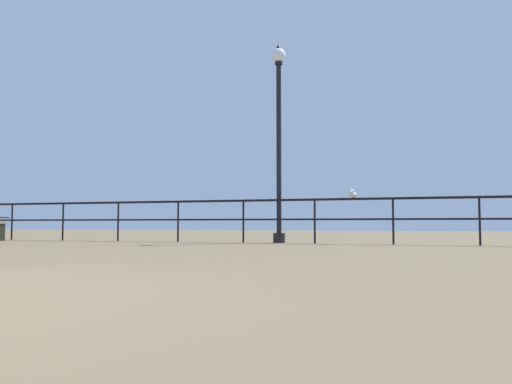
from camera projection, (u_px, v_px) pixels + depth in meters
pier_railing at (278, 211)px, 11.43m from camera, size 21.49×0.05×0.98m
lamppost_center at (279, 126)px, 11.74m from camera, size 0.33×0.33×4.57m
seagull_on_rail at (353, 194)px, 10.91m from camera, size 0.17×0.38×0.17m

